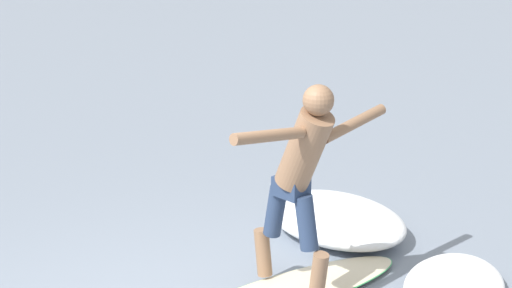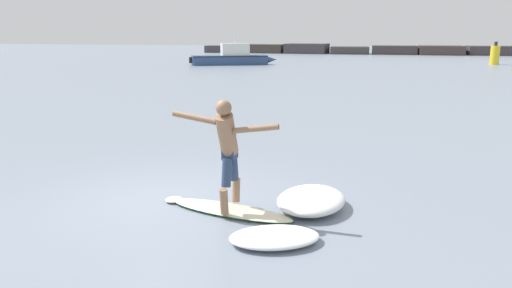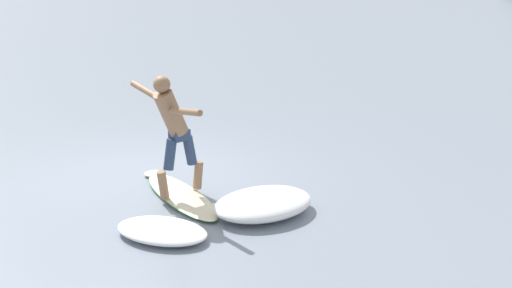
{
  "view_description": "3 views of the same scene",
  "coord_description": "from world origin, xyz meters",
  "px_view_note": "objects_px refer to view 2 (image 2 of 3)",
  "views": [
    {
      "loc": [
        -3.52,
        -4.57,
        3.53
      ],
      "look_at": [
        1.77,
        0.48,
        1.05
      ],
      "focal_mm": 60.0,
      "sensor_mm": 36.0,
      "label": 1
    },
    {
      "loc": [
        3.6,
        -7.71,
        2.89
      ],
      "look_at": [
        1.42,
        0.96,
        0.87
      ],
      "focal_mm": 35.0,
      "sensor_mm": 36.0,
      "label": 2
    },
    {
      "loc": [
        9.41,
        -6.14,
        3.85
      ],
      "look_at": [
        1.51,
        0.98,
        0.62
      ],
      "focal_mm": 50.0,
      "sensor_mm": 36.0,
      "label": 3
    }
  ],
  "objects_px": {
    "surfer": "(227,145)",
    "small_boat_offshore": "(233,57)",
    "surfboard": "(228,210)",
    "channel_marker_buoy": "(495,55)"
  },
  "relations": [
    {
      "from": "surfer",
      "to": "small_boat_offshore",
      "type": "relative_size",
      "value": 0.24
    },
    {
      "from": "surfboard",
      "to": "small_boat_offshore",
      "type": "height_order",
      "value": "small_boat_offshore"
    },
    {
      "from": "small_boat_offshore",
      "to": "surfboard",
      "type": "bearing_deg",
      "value": -73.46
    },
    {
      "from": "surfboard",
      "to": "channel_marker_buoy",
      "type": "distance_m",
      "value": 43.76
    },
    {
      "from": "surfer",
      "to": "small_boat_offshore",
      "type": "xyz_separation_m",
      "value": [
        -10.77,
        36.25,
        -0.5
      ]
    },
    {
      "from": "surfer",
      "to": "small_boat_offshore",
      "type": "height_order",
      "value": "small_boat_offshore"
    },
    {
      "from": "surfer",
      "to": "channel_marker_buoy",
      "type": "xyz_separation_m",
      "value": [
        12.1,
        42.15,
        -0.29
      ]
    },
    {
      "from": "surfboard",
      "to": "small_boat_offshore",
      "type": "xyz_separation_m",
      "value": [
        -10.73,
        36.13,
        0.61
      ]
    },
    {
      "from": "channel_marker_buoy",
      "to": "small_boat_offshore",
      "type": "bearing_deg",
      "value": -165.54
    },
    {
      "from": "surfer",
      "to": "channel_marker_buoy",
      "type": "bearing_deg",
      "value": 73.98
    }
  ]
}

